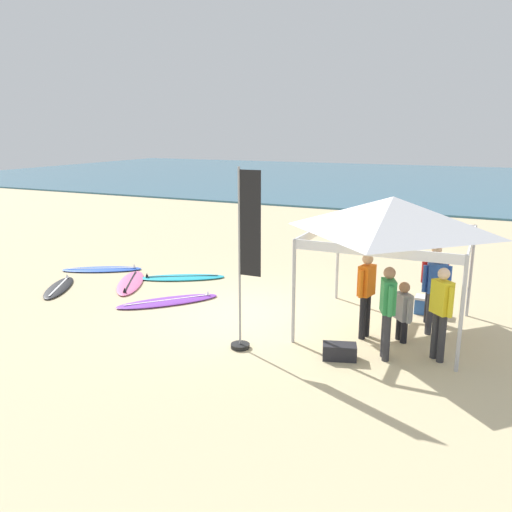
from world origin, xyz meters
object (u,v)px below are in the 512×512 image
at_px(person_blue, 436,287).
at_px(person_grey, 403,309).
at_px(surfboard_black, 59,287).
at_px(cooler_box, 426,305).
at_px(gear_bag_near_tent, 339,352).
at_px(surfboard_pink, 130,283).
at_px(person_yellow, 441,308).
at_px(surfboard_purple, 168,301).
at_px(person_orange, 366,290).
at_px(person_green, 387,307).
at_px(surfboard_cyan, 182,277).
at_px(banner_flag, 245,268).
at_px(surfboard_blue, 102,269).
at_px(canopy_tent, 392,215).
at_px(person_red, 434,278).

height_order(person_blue, person_grey, person_blue).
relative_size(surfboard_black, person_grey, 1.63).
relative_size(person_blue, cooler_box, 3.42).
height_order(person_blue, gear_bag_near_tent, person_blue).
bearing_deg(surfboard_pink, person_yellow, -10.64).
height_order(surfboard_pink, cooler_box, cooler_box).
bearing_deg(gear_bag_near_tent, surfboard_purple, 163.84).
height_order(gear_bag_near_tent, cooler_box, cooler_box).
xyz_separation_m(person_yellow, person_orange, (-1.43, 0.48, 0.00)).
xyz_separation_m(person_orange, cooler_box, (0.95, 1.95, -0.79)).
bearing_deg(person_yellow, person_blue, 99.74).
height_order(person_green, person_orange, same).
relative_size(person_orange, cooler_box, 3.42).
xyz_separation_m(surfboard_cyan, surfboard_black, (-2.39, -2.14, 0.00)).
height_order(surfboard_black, person_grey, person_grey).
distance_m(person_orange, banner_flag, 2.48).
relative_size(surfboard_blue, cooler_box, 4.62).
xyz_separation_m(canopy_tent, person_grey, (0.41, -0.55, -1.73)).
xyz_separation_m(surfboard_pink, person_yellow, (7.98, -1.50, 0.95)).
height_order(surfboard_blue, surfboard_black, same).
xyz_separation_m(person_red, banner_flag, (-3.01, -2.91, 0.59)).
distance_m(person_grey, gear_bag_near_tent, 1.65).
relative_size(surfboard_pink, cooler_box, 4.62).
bearing_deg(cooler_box, person_grey, -97.51).
height_order(surfboard_pink, surfboard_blue, same).
bearing_deg(person_blue, gear_bag_near_tent, -125.96).
bearing_deg(surfboard_purple, person_green, -10.33).
height_order(banner_flag, cooler_box, banner_flag).
height_order(surfboard_cyan, person_blue, person_blue).
height_order(person_grey, gear_bag_near_tent, person_grey).
relative_size(person_green, person_red, 1.00).
relative_size(surfboard_purple, person_red, 1.32).
bearing_deg(gear_bag_near_tent, surfboard_black, 172.23).
bearing_deg(surfboard_black, gear_bag_near_tent, -7.77).
bearing_deg(person_red, surfboard_blue, 177.76).
xyz_separation_m(surfboard_blue, surfboard_purple, (3.42, -1.63, -0.00)).
height_order(canopy_tent, cooler_box, canopy_tent).
distance_m(person_orange, person_red, 1.80).
bearing_deg(banner_flag, gear_bag_near_tent, 10.43).
distance_m(person_blue, banner_flag, 3.88).
bearing_deg(banner_flag, surfboard_black, 167.18).
bearing_deg(person_green, banner_flag, -164.65).
xyz_separation_m(person_orange, person_grey, (0.70, 0.12, -0.33)).
distance_m(surfboard_black, cooler_box, 9.14).
bearing_deg(gear_bag_near_tent, surfboard_pink, 161.02).
distance_m(person_green, person_red, 2.30).
bearing_deg(gear_bag_near_tent, person_grey, 56.24).
relative_size(person_orange, person_red, 1.00).
xyz_separation_m(person_orange, person_red, (1.12, 1.41, 0.00)).
height_order(canopy_tent, surfboard_cyan, canopy_tent).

